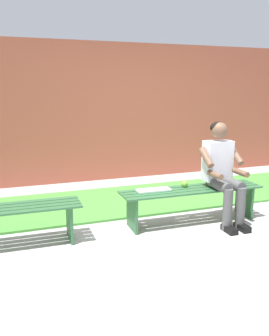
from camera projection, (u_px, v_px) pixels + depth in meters
The scene contains 7 objects.
ground_plane at pixel (130, 279), 3.14m from camera, with size 10.00×7.00×0.04m, color #B2B2AD.
grass_strip at pixel (84, 205), 5.03m from camera, with size 9.00×1.43×0.03m, color #478C38.
brick_wall at pixel (101, 113), 6.32m from camera, with size 9.50×0.24×2.42m, color #9E4C38.
bench_near at pixel (192, 196), 4.36m from camera, with size 1.79×0.42×0.43m.
person_seated at pixel (222, 169), 4.31m from camera, with size 0.50×0.69×1.24m.
apple at pixel (185, 184), 4.39m from camera, with size 0.08×0.08×0.08m, color #72B738.
book_open at pixel (154, 190), 4.22m from camera, with size 0.41×0.16×0.02m.
Camera 1 is at (2.05, 3.70, 1.63)m, focal length 37.79 mm.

